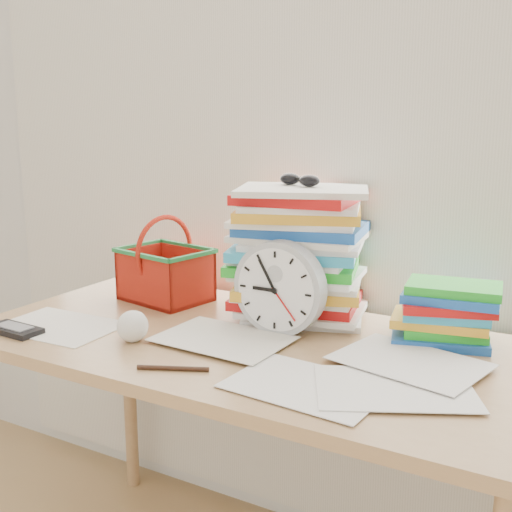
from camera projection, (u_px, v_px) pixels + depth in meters
The scene contains 11 objects.
curtain at pixel (317, 110), 1.77m from camera, with size 2.40×0.01×2.50m, color silver.
desk at pixel (248, 368), 1.58m from camera, with size 1.40×0.70×0.75m.
paper_stack at pixel (299, 253), 1.70m from camera, with size 0.35×0.29×0.35m, color white, non-canonical shape.
clock at pixel (280, 288), 1.58m from camera, with size 0.24×0.24×0.05m, color #AEB1B5.
sunglasses at pixel (299, 180), 1.68m from camera, with size 0.14×0.12×0.03m, color black, non-canonical shape.
book_stack at pixel (446, 313), 1.52m from camera, with size 0.25×0.19×0.15m, color white, non-canonical shape.
basket at pixel (165, 259), 1.87m from camera, with size 0.25×0.19×0.25m, color red, non-canonical shape.
crumpled_ball at pixel (132, 326), 1.54m from camera, with size 0.08×0.08×0.08m, color white.
pen at pixel (173, 368), 1.37m from camera, with size 0.01×0.01×0.16m, color black.
calculator at pixel (14, 330), 1.61m from camera, with size 0.15×0.07×0.01m, color black.
scattered_papers at pixel (248, 337), 1.56m from camera, with size 1.26×0.42×0.02m, color white, non-canonical shape.
Camera 1 is at (0.75, 0.32, 1.28)m, focal length 45.00 mm.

